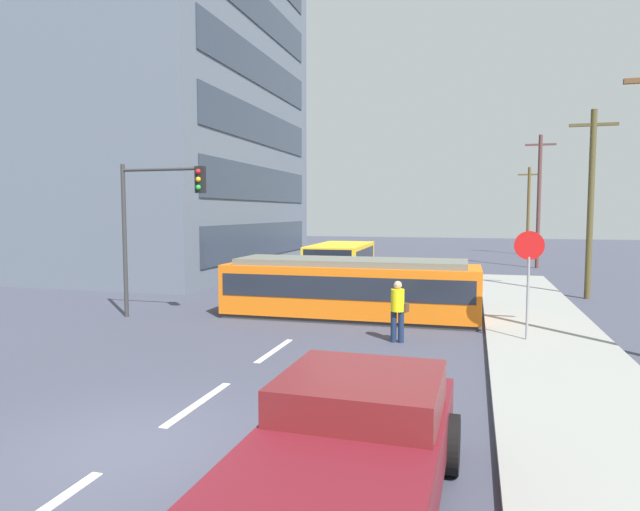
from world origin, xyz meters
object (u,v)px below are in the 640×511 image
(pickup_truck_parked, at_px, (351,451))
(traffic_light_mast, at_px, (155,210))
(stop_sign, at_px, (529,262))
(pedestrian_crossing, at_px, (398,308))
(streetcar_tram, at_px, (350,287))
(utility_pole_far, at_px, (539,199))
(city_bus, at_px, (341,260))
(utility_pole_mid, at_px, (591,201))
(utility_pole_distant, at_px, (528,209))

(pickup_truck_parked, height_order, traffic_light_mast, traffic_light_mast)
(stop_sign, bearing_deg, pedestrian_crossing, -168.61)
(pedestrian_crossing, distance_m, stop_sign, 3.62)
(streetcar_tram, height_order, pedestrian_crossing, streetcar_tram)
(utility_pole_far, bearing_deg, stop_sign, -96.54)
(streetcar_tram, bearing_deg, traffic_light_mast, -162.59)
(utility_pole_far, bearing_deg, city_bus, -135.88)
(city_bus, height_order, utility_pole_mid, utility_pole_mid)
(city_bus, distance_m, traffic_light_mast, 11.76)
(city_bus, height_order, pedestrian_crossing, city_bus)
(utility_pole_distant, bearing_deg, streetcar_tram, -105.05)
(pedestrian_crossing, relative_size, utility_pole_distant, 0.23)
(city_bus, distance_m, utility_pole_mid, 11.57)
(stop_sign, xyz_separation_m, utility_pole_far, (2.45, 21.39, 2.12))
(utility_pole_mid, bearing_deg, city_bus, 166.89)
(city_bus, bearing_deg, utility_pole_far, 44.12)
(pedestrian_crossing, xyz_separation_m, stop_sign, (3.34, 0.67, 1.25))
(traffic_light_mast, xyz_separation_m, utility_pole_mid, (14.49, 8.38, 0.39))
(pickup_truck_parked, xyz_separation_m, traffic_light_mast, (-8.72, 9.84, 2.78))
(streetcar_tram, relative_size, city_bus, 1.41)
(streetcar_tram, distance_m, utility_pole_distant, 31.74)
(pedestrian_crossing, xyz_separation_m, pickup_truck_parked, (0.64, -8.68, -0.15))
(utility_pole_far, bearing_deg, pickup_truck_parked, -99.51)
(streetcar_tram, xyz_separation_m, utility_pole_far, (7.78, 18.99, 3.30))
(utility_pole_far, bearing_deg, traffic_light_mast, -123.56)
(city_bus, bearing_deg, stop_sign, -55.50)
(pedestrian_crossing, relative_size, traffic_light_mast, 0.33)
(city_bus, height_order, utility_pole_far, utility_pole_far)
(city_bus, xyz_separation_m, traffic_light_mast, (-3.58, -10.92, 2.48))
(traffic_light_mast, height_order, utility_pole_distant, utility_pole_distant)
(city_bus, height_order, pickup_truck_parked, city_bus)
(city_bus, distance_m, utility_pole_far, 14.69)
(pickup_truck_parked, relative_size, traffic_light_mast, 0.99)
(pedestrian_crossing, relative_size, pickup_truck_parked, 0.33)
(utility_pole_far, xyz_separation_m, utility_pole_distant, (0.43, 11.54, -0.55))
(city_bus, bearing_deg, traffic_light_mast, -108.13)
(city_bus, distance_m, pickup_truck_parked, 21.39)
(stop_sign, relative_size, traffic_light_mast, 0.57)
(pickup_truck_parked, bearing_deg, streetcar_tram, 102.63)
(pickup_truck_parked, height_order, utility_pole_far, utility_pole_far)
(traffic_light_mast, distance_m, utility_pole_far, 25.09)
(utility_pole_far, bearing_deg, streetcar_tram, -112.28)
(pickup_truck_parked, xyz_separation_m, stop_sign, (2.70, 9.35, 1.40))
(pickup_truck_parked, bearing_deg, utility_pole_far, 80.49)
(streetcar_tram, relative_size, utility_pole_far, 1.02)
(utility_pole_far, bearing_deg, utility_pole_distant, 87.87)
(utility_pole_mid, relative_size, utility_pole_far, 0.91)
(utility_pole_mid, distance_m, utility_pole_distant, 24.07)
(streetcar_tram, distance_m, traffic_light_mast, 6.87)
(traffic_light_mast, bearing_deg, city_bus, 71.87)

